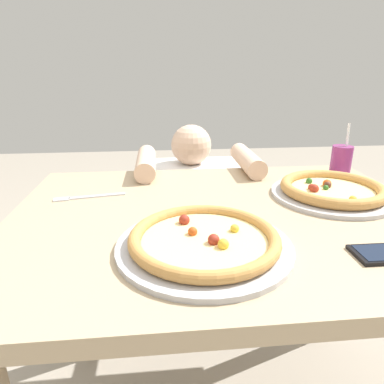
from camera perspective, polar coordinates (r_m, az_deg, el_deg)
dining_table at (r=0.95m, az=5.28°, el=-10.27°), size 1.11×0.83×0.75m
pizza_near at (r=0.72m, az=2.06°, el=-8.13°), size 0.37×0.37×0.04m
pizza_far at (r=1.08m, az=22.31°, el=0.27°), size 0.34×0.34×0.04m
drink_cup_colored at (r=1.31m, az=23.64°, el=4.91°), size 0.07×0.07×0.18m
fork at (r=1.04m, az=-17.25°, el=-0.81°), size 0.20×0.05×0.00m
diner_seated at (r=1.60m, az=-0.09°, el=-6.77°), size 0.44×0.54×0.88m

